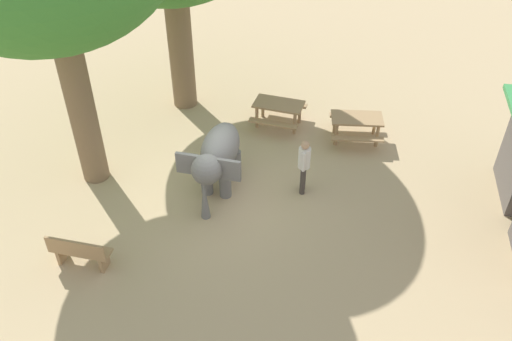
% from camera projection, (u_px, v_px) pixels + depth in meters
% --- Properties ---
extents(ground_plane, '(60.00, 60.00, 0.00)m').
position_uv_depth(ground_plane, '(217.00, 197.00, 14.28)').
color(ground_plane, tan).
extents(elephant, '(2.44, 1.65, 1.70)m').
position_uv_depth(elephant, '(218.00, 156.00, 13.88)').
color(elephant, slate).
rests_on(elephant, ground_plane).
extents(person_handler, '(0.51, 0.32, 1.62)m').
position_uv_depth(person_handler, '(304.00, 163.00, 13.87)').
color(person_handler, '#3F3833').
rests_on(person_handler, ground_plane).
extents(wooden_bench, '(0.44, 1.41, 0.88)m').
position_uv_depth(wooden_bench, '(79.00, 251.00, 12.10)').
color(wooden_bench, '#9E7A51').
rests_on(wooden_bench, ground_plane).
extents(picnic_table_near, '(1.62, 1.64, 0.78)m').
position_uv_depth(picnic_table_near, '(279.00, 109.00, 16.62)').
color(picnic_table_near, '#9E7A51').
rests_on(picnic_table_near, ground_plane).
extents(picnic_table_far, '(1.67, 1.69, 0.78)m').
position_uv_depth(picnic_table_far, '(357.00, 123.00, 16.00)').
color(picnic_table_far, '#9E7A51').
rests_on(picnic_table_far, ground_plane).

